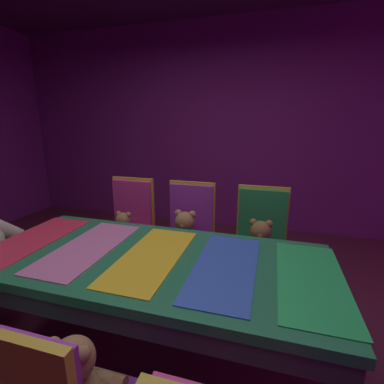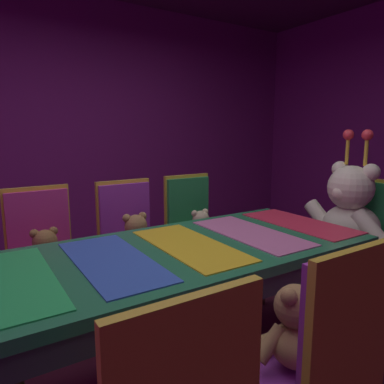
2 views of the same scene
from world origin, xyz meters
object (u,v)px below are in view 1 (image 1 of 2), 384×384
object	(u,v)px
teddy_right_0	(260,243)
teddy_left_1	(76,380)
banquet_table	(152,270)
teddy_right_1	(185,233)
chair_right_2	(131,220)
chair_right_1	(190,227)
teddy_right_2	(123,228)
chair_right_0	(261,235)

from	to	relation	value
teddy_right_0	teddy_left_1	bearing A→B (deg)	-22.47
banquet_table	teddy_right_1	distance (m)	0.70
teddy_right_0	chair_right_2	bearing A→B (deg)	-97.76
chair_right_2	teddy_right_1	bearing A→B (deg)	74.62
chair_right_2	chair_right_1	bearing A→B (deg)	88.76
chair_right_2	teddy_right_2	size ratio (longest dim) A/B	3.59
teddy_left_1	chair_right_1	bearing A→B (deg)	1.23
chair_right_0	teddy_left_1	bearing A→B (deg)	-20.51
chair_right_1	banquet_table	bearing A→B (deg)	1.78
chair_right_0	chair_right_1	distance (m)	0.60
teddy_right_0	chair_right_1	bearing A→B (deg)	-103.85
chair_right_0	banquet_table	bearing A→B (deg)	-34.44
chair_right_2	teddy_right_0	bearing A→B (deg)	82.24
teddy_right_1	chair_right_2	xyz separation A→B (m)	(0.16, 0.58, -0.00)
teddy_right_0	teddy_right_1	xyz separation A→B (m)	(0.00, 0.60, 0.01)
banquet_table	teddy_right_0	size ratio (longest dim) A/B	6.11
chair_right_1	teddy_right_1	world-z (taller)	chair_right_1
chair_right_2	teddy_right_2	bearing A→B (deg)	-0.00
banquet_table	chair_right_1	distance (m)	0.85
teddy_left_1	chair_right_0	size ratio (longest dim) A/B	0.34
teddy_right_1	teddy_right_2	xyz separation A→B (m)	(0.02, 0.58, -0.03)
teddy_left_1	chair_right_1	distance (m)	1.53
teddy_right_1	teddy_right_0	bearing A→B (deg)	89.82
teddy_right_1	teddy_right_2	distance (m)	0.58
chair_right_1	teddy_right_2	world-z (taller)	chair_right_1
chair_right_1	teddy_right_0	bearing A→B (deg)	76.15
chair_right_1	teddy_right_2	xyz separation A→B (m)	(-0.13, 0.58, -0.03)
teddy_left_1	chair_right_2	bearing A→B (deg)	21.68
banquet_table	teddy_right_0	bearing A→B (deg)	-39.66
teddy_left_1	chair_right_1	size ratio (longest dim) A/B	0.34
teddy_left_1	teddy_right_1	world-z (taller)	teddy_right_1
chair_right_1	teddy_right_1	bearing A→B (deg)	-0.00
chair_right_0	teddy_right_0	size ratio (longest dim) A/B	2.98
chair_right_1	teddy_right_2	size ratio (longest dim) A/B	3.59
chair_right_0	chair_right_2	distance (m)	1.18
banquet_table	teddy_right_0	world-z (taller)	teddy_right_0
chair_right_1	chair_right_0	bearing A→B (deg)	89.71
banquet_table	chair_right_0	distance (m)	1.02
teddy_right_1	chair_right_0	bearing A→B (deg)	103.40
chair_right_0	teddy_right_0	world-z (taller)	chair_right_0
banquet_table	teddy_right_2	bearing A→B (deg)	40.24
teddy_right_0	teddy_right_2	bearing A→B (deg)	-90.94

